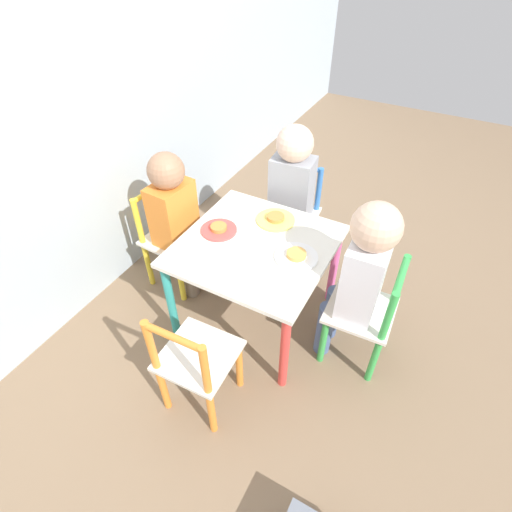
{
  "coord_description": "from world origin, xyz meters",
  "views": [
    {
      "loc": [
        -1.11,
        -0.6,
        1.51
      ],
      "look_at": [
        0.0,
        0.0,
        0.38
      ],
      "focal_mm": 28.0,
      "sensor_mm": 36.0,
      "label": 1
    }
  ],
  "objects_px": {
    "chair_green": "(366,315)",
    "plate_right": "(276,219)",
    "chair_blue": "(292,216)",
    "child_front": "(361,271)",
    "child_back": "(176,213)",
    "plate_front": "(296,256)",
    "plate_back": "(219,229)",
    "kids_table": "(256,255)",
    "chair_yellow": "(171,239)",
    "chair_orange": "(196,363)",
    "child_right": "(291,187)"
  },
  "relations": [
    {
      "from": "chair_blue",
      "to": "plate_back",
      "type": "bearing_deg",
      "value": -110.75
    },
    {
      "from": "child_front",
      "to": "plate_front",
      "type": "xyz_separation_m",
      "value": [
        -0.02,
        0.25,
        -0.02
      ]
    },
    {
      "from": "kids_table",
      "to": "chair_orange",
      "type": "distance_m",
      "value": 0.51
    },
    {
      "from": "child_back",
      "to": "chair_yellow",
      "type": "bearing_deg",
      "value": 90.0
    },
    {
      "from": "chair_orange",
      "to": "plate_front",
      "type": "distance_m",
      "value": 0.56
    },
    {
      "from": "child_back",
      "to": "plate_front",
      "type": "distance_m",
      "value": 0.61
    },
    {
      "from": "chair_green",
      "to": "chair_yellow",
      "type": "distance_m",
      "value": 0.99
    },
    {
      "from": "plate_front",
      "to": "plate_back",
      "type": "height_order",
      "value": "same"
    },
    {
      "from": "plate_front",
      "to": "plate_back",
      "type": "distance_m",
      "value": 0.36
    },
    {
      "from": "chair_blue",
      "to": "plate_right",
      "type": "height_order",
      "value": "chair_blue"
    },
    {
      "from": "chair_green",
      "to": "child_back",
      "type": "xyz_separation_m",
      "value": [
        0.01,
        0.92,
        0.18
      ]
    },
    {
      "from": "chair_yellow",
      "to": "chair_green",
      "type": "bearing_deg",
      "value": -87.04
    },
    {
      "from": "chair_green",
      "to": "plate_right",
      "type": "relative_size",
      "value": 3.05
    },
    {
      "from": "chair_orange",
      "to": "child_right",
      "type": "height_order",
      "value": "child_right"
    },
    {
      "from": "plate_right",
      "to": "plate_front",
      "type": "bearing_deg",
      "value": -135.0
    },
    {
      "from": "child_right",
      "to": "plate_right",
      "type": "height_order",
      "value": "child_right"
    },
    {
      "from": "chair_yellow",
      "to": "plate_front",
      "type": "bearing_deg",
      "value": -89.06
    },
    {
      "from": "kids_table",
      "to": "chair_orange",
      "type": "bearing_deg",
      "value": -177.74
    },
    {
      "from": "plate_right",
      "to": "chair_green",
      "type": "bearing_deg",
      "value": -108.01
    },
    {
      "from": "kids_table",
      "to": "child_front",
      "type": "distance_m",
      "value": 0.44
    },
    {
      "from": "chair_green",
      "to": "chair_yellow",
      "type": "bearing_deg",
      "value": -92.96
    },
    {
      "from": "chair_yellow",
      "to": "chair_orange",
      "type": "bearing_deg",
      "value": -132.12
    },
    {
      "from": "plate_right",
      "to": "chair_blue",
      "type": "bearing_deg",
      "value": 8.81
    },
    {
      "from": "chair_yellow",
      "to": "plate_right",
      "type": "distance_m",
      "value": 0.55
    },
    {
      "from": "chair_orange",
      "to": "plate_right",
      "type": "height_order",
      "value": "chair_orange"
    },
    {
      "from": "chair_green",
      "to": "chair_orange",
      "type": "height_order",
      "value": "same"
    },
    {
      "from": "chair_green",
      "to": "chair_orange",
      "type": "bearing_deg",
      "value": -45.08
    },
    {
      "from": "kids_table",
      "to": "chair_yellow",
      "type": "height_order",
      "value": "chair_yellow"
    },
    {
      "from": "plate_right",
      "to": "child_front",
      "type": "bearing_deg",
      "value": -110.55
    },
    {
      "from": "child_back",
      "to": "plate_front",
      "type": "relative_size",
      "value": 4.23
    },
    {
      "from": "chair_orange",
      "to": "child_right",
      "type": "relative_size",
      "value": 0.67
    },
    {
      "from": "kids_table",
      "to": "chair_orange",
      "type": "height_order",
      "value": "chair_orange"
    },
    {
      "from": "chair_yellow",
      "to": "kids_table",
      "type": "bearing_deg",
      "value": -90.0
    },
    {
      "from": "chair_yellow",
      "to": "plate_front",
      "type": "distance_m",
      "value": 0.7
    },
    {
      "from": "chair_blue",
      "to": "plate_front",
      "type": "xyz_separation_m",
      "value": [
        -0.49,
        -0.23,
        0.2
      ]
    },
    {
      "from": "kids_table",
      "to": "plate_front",
      "type": "bearing_deg",
      "value": -90.0
    },
    {
      "from": "kids_table",
      "to": "chair_green",
      "type": "bearing_deg",
      "value": -87.58
    },
    {
      "from": "chair_orange",
      "to": "plate_right",
      "type": "bearing_deg",
      "value": -90.61
    },
    {
      "from": "kids_table",
      "to": "chair_green",
      "type": "xyz_separation_m",
      "value": [
        0.02,
        -0.49,
        -0.13
      ]
    },
    {
      "from": "chair_green",
      "to": "child_front",
      "type": "relative_size",
      "value": 0.67
    },
    {
      "from": "chair_green",
      "to": "child_right",
      "type": "distance_m",
      "value": 0.71
    },
    {
      "from": "chair_blue",
      "to": "kids_table",
      "type": "bearing_deg",
      "value": -90.0
    },
    {
      "from": "chair_blue",
      "to": "child_back",
      "type": "bearing_deg",
      "value": -135.11
    },
    {
      "from": "plate_right",
      "to": "plate_back",
      "type": "distance_m",
      "value": 0.26
    },
    {
      "from": "chair_green",
      "to": "child_back",
      "type": "height_order",
      "value": "child_back"
    },
    {
      "from": "child_front",
      "to": "child_back",
      "type": "height_order",
      "value": "child_front"
    },
    {
      "from": "plate_right",
      "to": "plate_front",
      "type": "height_order",
      "value": "same"
    },
    {
      "from": "child_right",
      "to": "chair_blue",
      "type": "bearing_deg",
      "value": 90.0
    },
    {
      "from": "chair_green",
      "to": "plate_right",
      "type": "height_order",
      "value": "chair_green"
    },
    {
      "from": "chair_blue",
      "to": "plate_front",
      "type": "relative_size",
      "value": 3.02
    }
  ]
}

